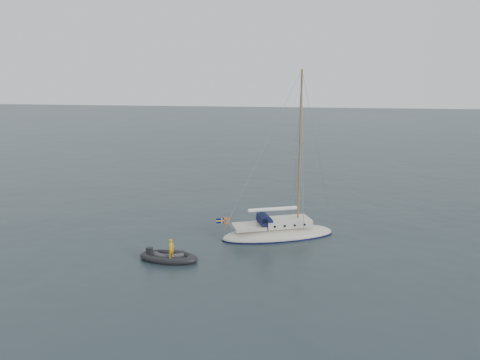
# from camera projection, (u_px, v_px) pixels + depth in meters

# --- Properties ---
(ground) EXTENTS (300.00, 300.00, 0.00)m
(ground) POSITION_uv_depth(u_px,v_px,m) (274.00, 248.00, 32.50)
(ground) COLOR black
(ground) RESTS_ON ground
(sailboat) EXTENTS (8.92, 2.67, 12.69)m
(sailboat) POSITION_uv_depth(u_px,v_px,m) (279.00, 224.00, 34.48)
(sailboat) COLOR beige
(sailboat) RESTS_ON ground
(dinghy) EXTENTS (2.74, 1.24, 0.39)m
(dinghy) POSITION_uv_depth(u_px,v_px,m) (172.00, 254.00, 30.87)
(dinghy) COLOR #444549
(dinghy) RESTS_ON ground
(rib) EXTENTS (3.92, 1.78, 1.48)m
(rib) POSITION_uv_depth(u_px,v_px,m) (168.00, 257.00, 30.25)
(rib) COLOR black
(rib) RESTS_ON ground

